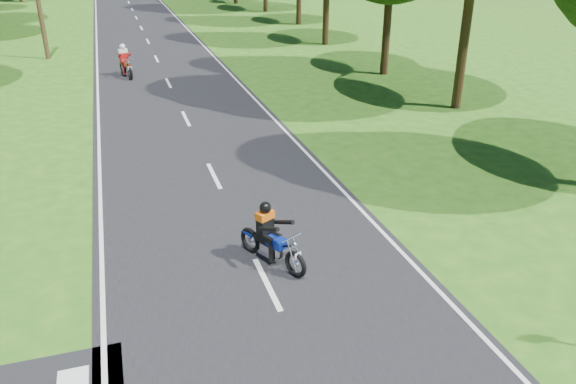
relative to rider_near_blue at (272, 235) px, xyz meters
name	(u,v)px	position (x,y,z in m)	size (l,w,h in m)	color
ground	(297,345)	(-0.32, -2.73, -0.75)	(160.00, 160.00, 0.00)	#255613
main_road	(132,9)	(-0.32, 47.27, -0.74)	(7.00, 140.00, 0.02)	black
road_markings	(132,12)	(-0.46, 45.40, -0.72)	(7.40, 140.00, 0.01)	silver
rider_near_blue	(272,235)	(0.00, 0.00, 0.00)	(0.58, 1.74, 1.45)	#0D2796
rider_far_red	(125,60)	(-2.18, 19.30, 0.08)	(0.65, 1.94, 1.61)	#A8280C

